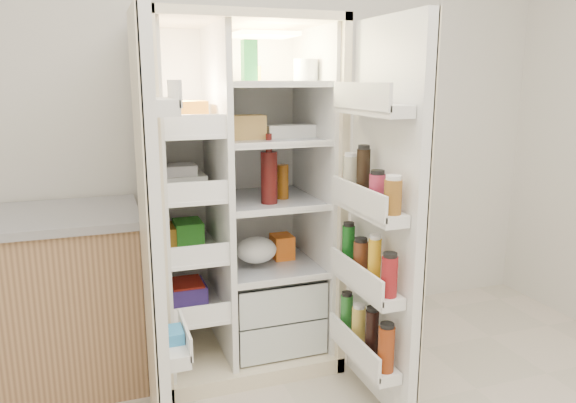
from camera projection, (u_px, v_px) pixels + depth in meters
name	position (u px, v px, depth m)	size (l,w,h in m)	color
wall_back	(241.00, 106.00, 3.14)	(4.00, 0.02, 2.70)	silver
refrigerator	(240.00, 224.00, 2.92)	(0.92, 0.70, 1.80)	beige
freezer_door	(152.00, 236.00, 2.17)	(0.15, 0.40, 1.72)	white
fridge_door	(382.00, 227.00, 2.41)	(0.17, 0.58, 1.72)	white
kitchen_counter	(14.00, 304.00, 2.63)	(1.21, 0.64, 0.88)	#A47C52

